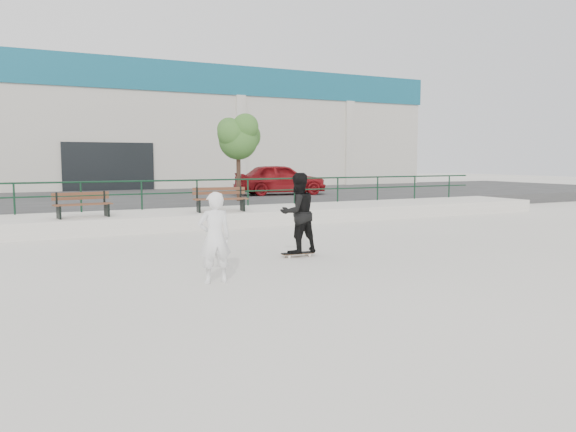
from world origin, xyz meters
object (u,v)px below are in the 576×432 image
bench_left (83,205)px  standing_skater (298,213)px  seated_skater (215,238)px  tree (239,136)px  skateboard (298,253)px  red_car (280,179)px  bench_right (220,199)px

bench_left → standing_skater: 7.57m
standing_skater → seated_skater: (-2.65, -1.81, -0.18)m
seated_skater → standing_skater: bearing=-141.1°
bench_left → tree: tree is taller
tree → seated_skater: 13.89m
skateboard → seated_skater: seated_skater is taller
bench_left → tree: bearing=25.4°
standing_skater → red_car: bearing=-119.9°
tree → standing_skater: (-2.81, -10.73, -2.21)m
tree → red_car: (3.37, 2.95, -1.96)m
bench_right → tree: (2.40, 4.33, 2.32)m
bench_right → skateboard: 6.47m
bench_left → bench_right: bench_right is taller
bench_right → skateboard: bench_right is taller
bench_right → tree: tree is taller
bench_right → standing_skater: (-0.41, -6.40, 0.11)m
standing_skater → bench_left: bearing=-64.0°
red_car → bench_left: bearing=133.8°
bench_right → red_car: 9.30m
bench_left → red_car: bearing=28.6°
red_car → seated_skater: (-8.83, -15.50, -0.43)m
tree → bench_right: bearing=-119.0°
bench_right → red_car: red_car is taller
skateboard → standing_skater: (-0.00, 0.00, 0.95)m
bench_right → seated_skater: size_ratio=1.11×
tree → skateboard: tree is taller
standing_skater → skateboard: bearing=174.4°
red_car → seated_skater: bearing=158.6°
bench_left → standing_skater: standing_skater is taller
bench_left → skateboard: size_ratio=2.19×
bench_left → tree: size_ratio=0.47×
bench_right → seated_skater: 8.77m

